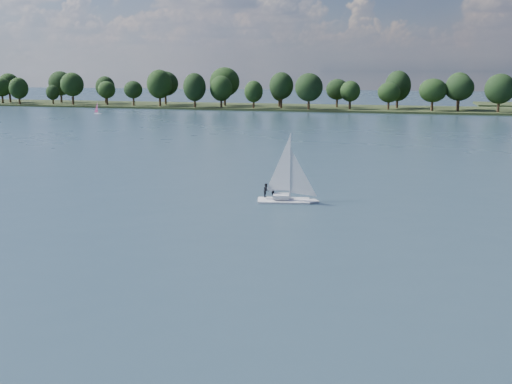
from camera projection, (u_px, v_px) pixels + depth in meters
ground at (295, 142)px, 122.34m from camera, size 700.00×700.00×0.00m
far_shore at (353, 109)px, 227.76m from camera, size 660.00×40.00×1.50m
sailboat at (284, 183)px, 65.52m from camera, size 6.64×3.16×8.42m
dinghy_pink at (98, 111)px, 203.25m from camera, size 2.74×1.13×4.34m
treeline at (349, 89)px, 222.24m from camera, size 562.83×73.87×18.20m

